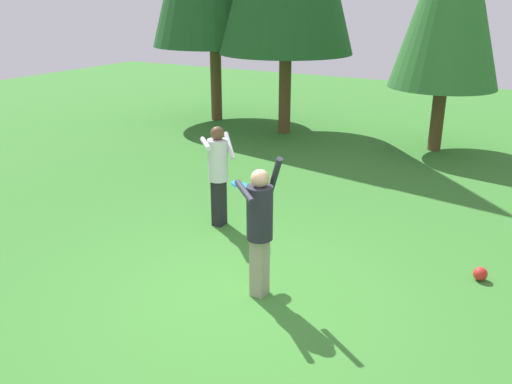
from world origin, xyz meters
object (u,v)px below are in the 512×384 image
frisbee (240,185)px  ball_red (480,274)px  person_catcher (218,168)px  person_thrower (260,222)px

frisbee → ball_red: 3.59m
frisbee → ball_red: bearing=22.5°
person_catcher → frisbee: 1.60m
frisbee → ball_red: frisbee is taller
person_catcher → ball_red: bearing=47.4°
person_thrower → ball_red: size_ratio=9.94×
ball_red → person_thrower: bearing=-143.3°
person_thrower → ball_red: (2.51, 1.87, -0.95)m
person_catcher → frisbee: person_catcher is taller
person_thrower → person_catcher: (-1.75, 1.69, -0.01)m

